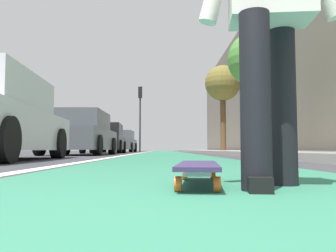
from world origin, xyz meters
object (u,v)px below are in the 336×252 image
Objects in this scene: parked_car_mid at (80,134)px; street_tree_mid at (255,61)px; parked_car_end at (120,142)px; traffic_light at (140,107)px; street_tree_far at (223,85)px; skateboard at (198,167)px; parked_car_far at (105,139)px.

parked_car_mid is 0.98× the size of street_tree_mid.
traffic_light is (0.55, -1.33, 2.51)m from parked_car_end.
street_tree_far is at bearing -42.03° from parked_car_mid.
parked_car_mid is 0.90× the size of street_tree_far.
traffic_light is (22.81, 1.77, 3.14)m from skateboard.
parked_car_mid is 1.00× the size of parked_car_far.
traffic_light reaches higher than parked_car_end.
skateboard is at bearing -175.56° from traffic_light.
skateboard is 17.47m from street_tree_far.
parked_car_far is 7.66m from traffic_light.
parked_car_end is 13.83m from street_tree_mid.
skateboard is 0.20× the size of parked_car_far.
parked_car_end reaches higher than parked_car_far.
traffic_light is at bearing 39.28° from street_tree_far.
skateboard is 0.18× the size of street_tree_far.
parked_car_far is (15.70, 3.11, 0.62)m from skateboard.
street_tree_mid is at bearing -158.67° from traffic_light.
traffic_light reaches higher than parked_car_far.
skateboard is at bearing -168.81° from parked_car_far.
street_tree_mid is (-12.60, -4.92, 0.13)m from traffic_light.
parked_car_mid reaches higher than skateboard.
street_tree_mid is at bearing -152.58° from parked_car_end.
street_tree_far is at bearing 0.00° from street_tree_mid.
parked_car_mid is at bearing 92.27° from street_tree_mid.
parked_car_end is 2.89m from traffic_light.
parked_car_end is 0.89× the size of street_tree_far.
parked_car_mid is at bearing 137.97° from street_tree_far.
parked_car_far reaches higher than skateboard.
parked_car_end reaches higher than parked_car_mid.
skateboard is 11.17m from street_tree_mid.
traffic_light is 7.79m from street_tree_far.
parked_car_end is at bearing 7.93° from skateboard.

